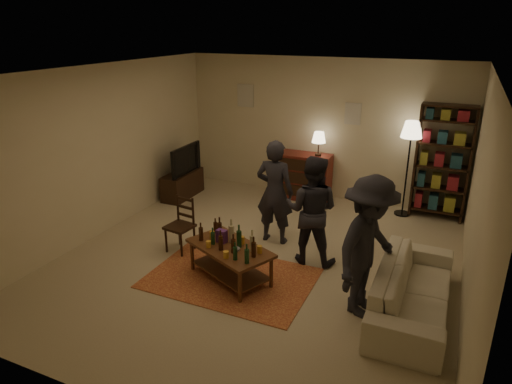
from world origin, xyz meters
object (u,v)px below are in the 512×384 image
Objects in this scene: sofa at (413,290)px; coffee_table at (230,251)px; tv_stand at (182,178)px; person_left at (275,192)px; dresser at (305,175)px; person_right at (312,210)px; bookshelf at (442,162)px; floor_lamp at (411,136)px; dining_chair at (182,223)px; person_by_sofa at (368,247)px.

coffee_table is at bearing 95.18° from sofa.
tv_stand is 0.64× the size of person_left.
person_right reaches higher than dresser.
bookshelf is at bearing -125.53° from person_right.
dresser is 3.93m from sofa.
tv_stand is 0.62× the size of floor_lamp.
person_left is (1.17, 0.86, 0.38)m from dining_chair.
bookshelf reaches higher than person_by_sofa.
floor_lamp is at bearing -166.55° from bookshelf.
person_right is at bearing 64.76° from sofa.
coffee_table is 0.78× the size of person_by_sofa.
coffee_table is 1.85m from person_by_sofa.
bookshelf reaches higher than coffee_table.
coffee_table reaches higher than sofa.
person_right is at bearing 21.70° from dining_chair.
bookshelf is 3.08m from person_left.
dresser is 2.13m from floor_lamp.
person_by_sofa is (-0.58, -3.40, -0.17)m from bookshelf.
dresser is 0.79× the size of person_by_sofa.
person_right is (-1.01, -2.34, -0.66)m from floor_lamp.
coffee_table is 3.88m from floor_lamp.
coffee_table is 2.35m from sofa.
coffee_table is 0.65× the size of sofa.
person_right is at bearing 48.12° from coffee_table.
dining_chair is 0.43× the size of bookshelf.
person_left is at bearing -32.37° from person_right.
tv_stand is 4.84m from bookshelf.
coffee_table is at bearing -15.57° from dining_chair.
bookshelf is at bearing -138.78° from person_left.
coffee_table is 1.29m from person_right.
tv_stand is at bearing -157.93° from dresser.
person_left reaches higher than dresser.
floor_lamp is at bearing 15.66° from person_by_sofa.
person_right is at bearing 149.96° from person_left.
person_by_sofa reaches higher than floor_lamp.
dresser is at bearing 45.46° from person_by_sofa.
coffee_table is 1.56× the size of dining_chair.
bookshelf reaches higher than dining_chair.
person_right is (0.72, -0.40, -0.03)m from person_left.
tv_stand reaches higher than coffee_table.
bookshelf is at bearing -0.82° from sofa.
tv_stand is 4.37m from floor_lamp.
bookshelf reaches higher than person_right.
dining_chair is at bearing -57.33° from tv_stand.
floor_lamp is at bearing -132.83° from person_left.
person_right is at bearing -122.18° from bookshelf.
tv_stand is 0.52× the size of bookshelf.
bookshelf reaches higher than tv_stand.
dining_chair is 0.52× the size of person_left.
coffee_table is 0.99× the size of dresser.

